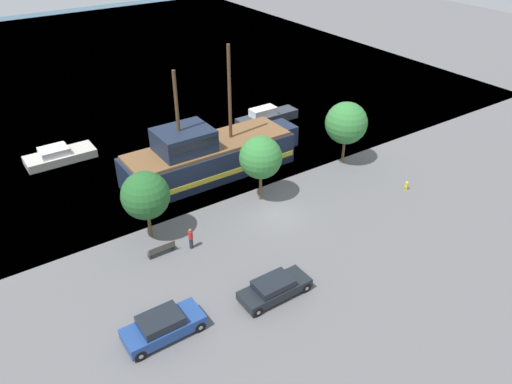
{
  "coord_description": "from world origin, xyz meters",
  "views": [
    {
      "loc": [
        -19.27,
        -25.5,
        21.85
      ],
      "look_at": [
        -0.54,
        2.0,
        1.2
      ],
      "focal_mm": 35.0,
      "sensor_mm": 36.0,
      "label": 1
    }
  ],
  "objects": [
    {
      "name": "ground_plane",
      "position": [
        0.0,
        0.0,
        0.0
      ],
      "size": [
        160.0,
        160.0,
        0.0
      ],
      "primitive_type": "plane",
      "color": "#5B5B5E"
    },
    {
      "name": "water_surface",
      "position": [
        0.0,
        44.0,
        0.0
      ],
      "size": [
        80.0,
        80.0,
        0.0
      ],
      "primitive_type": "plane",
      "color": "#33566B",
      "rests_on": "ground"
    },
    {
      "name": "pirate_ship",
      "position": [
        -1.22,
        8.43,
        1.81
      ],
      "size": [
        16.36,
        4.72,
        11.06
      ],
      "color": "#192338",
      "rests_on": "water_surface"
    },
    {
      "name": "moored_boat_dockside",
      "position": [
        9.4,
        14.65,
        0.67
      ],
      "size": [
        7.02,
        1.81,
        1.77
      ],
      "color": "#2D333D",
      "rests_on": "water_surface"
    },
    {
      "name": "moored_boat_outer",
      "position": [
        -11.33,
        18.39,
        0.53
      ],
      "size": [
        6.18,
        2.52,
        1.4
      ],
      "color": "#B7B2A8",
      "rests_on": "water_surface"
    },
    {
      "name": "parked_car_curb_front",
      "position": [
        -12.46,
        -6.23,
        0.75
      ],
      "size": [
        4.57,
        1.99,
        1.5
      ],
      "color": "navy",
      "rests_on": "ground_plane"
    },
    {
      "name": "parked_car_curb_mid",
      "position": [
        -5.42,
        -7.19,
        0.66
      ],
      "size": [
        4.59,
        1.84,
        1.3
      ],
      "color": "black",
      "rests_on": "ground_plane"
    },
    {
      "name": "fire_hydrant",
      "position": [
        11.18,
        -3.14,
        0.41
      ],
      "size": [
        0.42,
        0.25,
        0.76
      ],
      "color": "yellow",
      "rests_on": "ground_plane"
    },
    {
      "name": "bench_promenade_east",
      "position": [
        -9.42,
        0.51,
        0.45
      ],
      "size": [
        1.94,
        0.45,
        0.85
      ],
      "color": "#4C4742",
      "rests_on": "ground_plane"
    },
    {
      "name": "pedestrian_walking_near",
      "position": [
        -7.4,
        -0.01,
        0.83
      ],
      "size": [
        0.32,
        0.32,
        1.64
      ],
      "color": "#232838",
      "rests_on": "ground_plane"
    },
    {
      "name": "tree_row_east",
      "position": [
        -9.2,
        2.87,
        3.5
      ],
      "size": [
        3.42,
        3.42,
        5.22
      ],
      "color": "brown",
      "rests_on": "ground_plane"
    },
    {
      "name": "tree_row_mideast",
      "position": [
        0.26,
        2.53,
        3.78
      ],
      "size": [
        3.37,
        3.37,
        5.48
      ],
      "color": "brown",
      "rests_on": "ground_plane"
    },
    {
      "name": "tree_row_midwest",
      "position": [
        10.01,
        3.4,
        3.93
      ],
      "size": [
        3.73,
        3.73,
        5.8
      ],
      "color": "brown",
      "rests_on": "ground_plane"
    }
  ]
}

